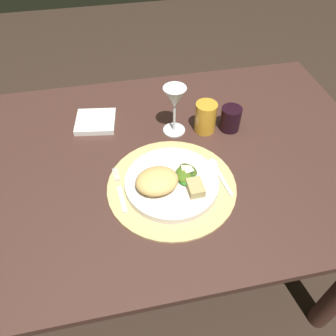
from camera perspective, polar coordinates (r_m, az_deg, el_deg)
The scene contains 13 objects.
ground_plane at distance 1.54m, azimuth -3.28°, elevation -17.12°, with size 6.00×6.00×0.00m, color #33251C.
dining_table at distance 1.06m, azimuth -4.57°, elevation -3.92°, with size 1.41×0.84×0.71m.
placemat at distance 0.89m, azimuth 0.64°, elevation -3.08°, with size 0.35×0.35×0.01m, color tan.
dinner_plate at distance 0.88m, azimuth 0.65°, elevation -2.54°, with size 0.25×0.25×0.02m, color silver.
pasta_serving at distance 0.84m, azimuth -1.91°, elevation -2.25°, with size 0.11×0.09×0.05m, color #E8BB69.
salad_greens at distance 0.87m, azimuth 2.96°, elevation -1.06°, with size 0.08×0.09×0.03m.
bread_piece at distance 0.84m, azimuth 4.75°, elevation -3.38°, with size 0.05×0.04×0.02m, color tan.
fork at distance 0.88m, azimuth -8.25°, elevation -4.03°, with size 0.03×0.15×0.00m.
spoon at distance 0.93m, azimuth 8.42°, elevation -0.29°, with size 0.03×0.14×0.01m.
napkin at distance 1.09m, azimuth -12.38°, elevation 7.84°, with size 0.12×0.12×0.02m, color white.
wine_glass at distance 0.98m, azimuth 1.15°, elevation 11.56°, with size 0.07×0.07×0.16m.
amber_tumbler at distance 1.03m, azimuth 6.50°, elevation 8.68°, with size 0.07×0.07×0.10m, color gold.
dark_tumbler at distance 1.05m, azimuth 10.74°, elevation 8.37°, with size 0.06×0.06×0.08m, color black.
Camera 1 is at (-0.05, -0.67, 1.39)m, focal length 35.32 mm.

